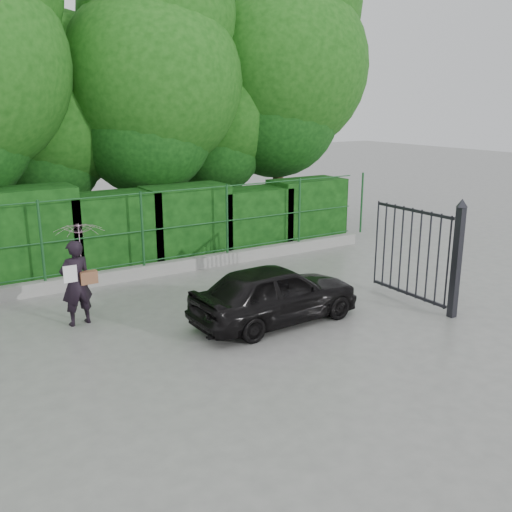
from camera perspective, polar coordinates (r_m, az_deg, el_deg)
ground at (r=10.07m, az=-3.84°, el=-8.96°), size 80.00×80.00×0.00m
kerb at (r=13.92m, az=-12.62°, el=-1.76°), size 14.00×0.25×0.30m
fence at (r=13.73m, az=-12.00°, el=2.58°), size 14.13×0.06×1.80m
hedge at (r=14.54m, az=-15.26°, el=2.36°), size 14.20×1.20×2.24m
trees at (r=16.79m, az=-13.57°, el=16.48°), size 17.10×6.15×8.08m
gate at (r=11.93m, az=17.68°, el=0.24°), size 0.22×2.33×2.36m
woman at (r=11.16m, az=-17.29°, el=-0.25°), size 0.93×0.94×1.95m
car at (r=10.92m, az=1.95°, el=-3.74°), size 3.44×1.50×1.15m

